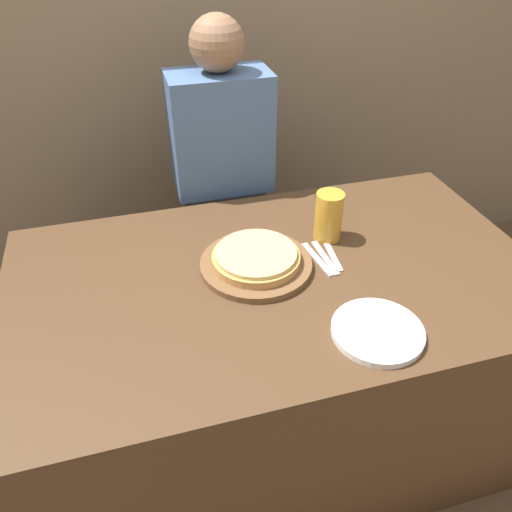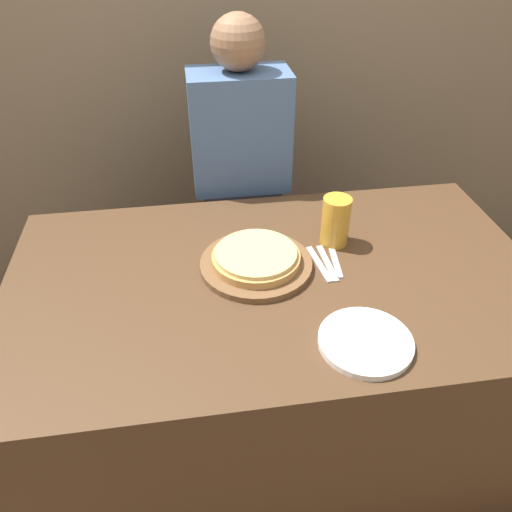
% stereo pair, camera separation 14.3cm
% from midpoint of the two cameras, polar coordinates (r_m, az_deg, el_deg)
% --- Properties ---
extents(ground_plane, '(12.00, 12.00, 0.00)m').
position_cam_midpoint_polar(ground_plane, '(1.98, -0.34, -19.20)').
color(ground_plane, brown).
extents(dining_table, '(1.53, 0.88, 0.74)m').
position_cam_midpoint_polar(dining_table, '(1.68, -0.38, -12.07)').
color(dining_table, '#4C331E').
rests_on(dining_table, ground_plane).
extents(pizza_on_board, '(0.33, 0.33, 0.06)m').
position_cam_midpoint_polar(pizza_on_board, '(1.44, -2.84, -0.62)').
color(pizza_on_board, brown).
rests_on(pizza_on_board, dining_table).
extents(beer_glass, '(0.09, 0.09, 0.16)m').
position_cam_midpoint_polar(beer_glass, '(1.54, 5.70, 4.69)').
color(beer_glass, gold).
rests_on(beer_glass, dining_table).
extents(dinner_plate, '(0.23, 0.23, 0.02)m').
position_cam_midpoint_polar(dinner_plate, '(1.26, 10.57, -8.60)').
color(dinner_plate, white).
rests_on(dinner_plate, dining_table).
extents(fork, '(0.04, 0.17, 0.00)m').
position_cam_midpoint_polar(fork, '(1.48, 4.29, -0.46)').
color(fork, silver).
rests_on(fork, dining_table).
extents(dinner_knife, '(0.02, 0.17, 0.00)m').
position_cam_midpoint_polar(dinner_knife, '(1.49, 5.20, -0.30)').
color(dinner_knife, silver).
rests_on(dinner_knife, dining_table).
extents(spoon, '(0.03, 0.15, 0.00)m').
position_cam_midpoint_polar(spoon, '(1.50, 6.10, -0.14)').
color(spoon, silver).
rests_on(spoon, dining_table).
extents(diner_person, '(0.35, 0.20, 1.33)m').
position_cam_midpoint_polar(diner_person, '(1.95, -5.81, 6.13)').
color(diner_person, '#33333D').
rests_on(diner_person, ground_plane).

